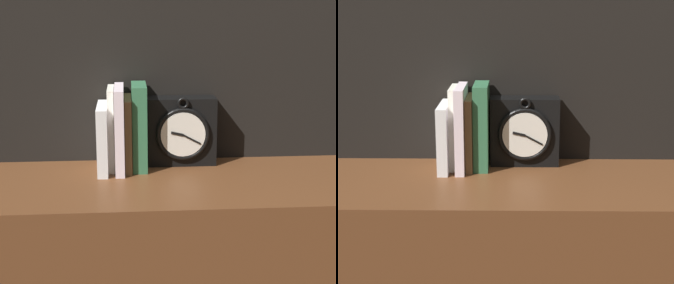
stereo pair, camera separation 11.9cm
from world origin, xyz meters
TOP-DOWN VIEW (x-y plane):
  - clock at (0.05, 0.15)m, footprint 0.18×0.08m
  - book_slot0_white at (-0.16, 0.11)m, footprint 0.03×0.16m
  - book_slot1_white at (-0.14, 0.13)m, footprint 0.02×0.12m
  - book_slot2_white at (-0.12, 0.11)m, footprint 0.02×0.16m
  - book_slot3_brown at (-0.10, 0.12)m, footprint 0.02×0.14m
  - book_slot4_green at (-0.07, 0.12)m, footprint 0.04×0.13m

SIDE VIEW (x-z plane):
  - book_slot0_white at x=-0.16m, z-range 0.71..0.88m
  - clock at x=0.05m, z-range 0.70..0.89m
  - book_slot3_brown at x=-0.10m, z-range 0.71..0.90m
  - book_slot1_white at x=-0.14m, z-range 0.71..0.92m
  - book_slot2_white at x=-0.12m, z-range 0.71..0.93m
  - book_slot4_green at x=-0.07m, z-range 0.71..0.93m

